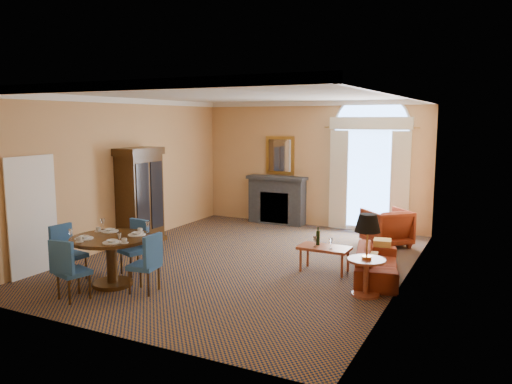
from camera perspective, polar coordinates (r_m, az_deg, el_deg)
The scene contains 12 objects.
ground at distance 9.84m, azimuth -1.31°, elevation -7.89°, with size 7.50×7.50×0.00m, color #121E3A.
room_envelope at distance 10.06m, azimuth 0.30°, elevation 6.97°, with size 6.04×7.52×3.45m.
armoire at distance 11.28m, azimuth -13.13°, elevation -0.66°, with size 0.61×1.09×2.13m.
dining_table at distance 8.63m, azimuth -16.20°, elevation -6.36°, with size 1.32×1.32×1.03m.
dining_chair_north at distance 9.25m, azimuth -13.47°, elevation -5.68°, with size 0.54×0.54×0.96m.
dining_chair_south at distance 8.13m, azimuth -20.71°, elevation -7.94°, with size 0.52×0.52×0.96m.
dining_chair_east at distance 8.14m, azimuth -12.21°, elevation -7.56°, with size 0.49×0.49×0.96m.
dining_chair_west at distance 9.21m, azimuth -20.87°, elevation -6.05°, with size 0.49×0.48×0.96m.
sofa at distance 9.02m, azimuth 13.65°, elevation -7.93°, with size 1.79×0.70×0.52m, color maroon.
armchair at distance 11.27m, azimuth 14.71°, elevation -3.93°, with size 0.87×0.90×0.82m, color maroon.
coffee_table at distance 9.16m, azimuth 7.77°, elevation -6.40°, with size 0.92×0.52×0.80m.
side_table at distance 7.95m, azimuth 12.58°, elevation -5.85°, with size 0.59×0.59×1.28m.
Camera 1 is at (4.42, -8.35, 2.75)m, focal length 35.00 mm.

